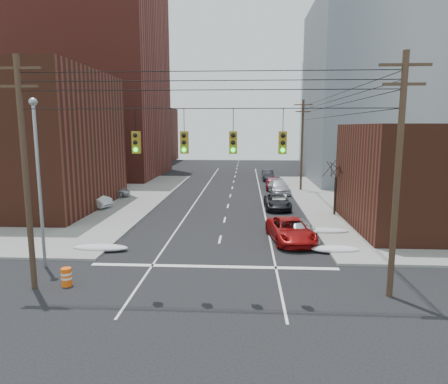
# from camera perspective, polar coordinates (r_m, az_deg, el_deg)

# --- Properties ---
(ground) EXTENTS (160.00, 160.00, 0.00)m
(ground) POSITION_cam_1_polar(r_m,az_deg,el_deg) (16.96, -3.40, -18.09)
(ground) COLOR black
(ground) RESTS_ON ground
(building_brick_tall) EXTENTS (24.00, 20.00, 30.00)m
(building_brick_tall) POSITION_cam_1_polar(r_m,az_deg,el_deg) (68.42, -19.63, 14.81)
(building_brick_tall) COLOR maroon
(building_brick_tall) RESTS_ON ground
(building_brick_far) EXTENTS (22.00, 18.00, 12.00)m
(building_brick_far) POSITION_cam_1_polar(r_m,az_deg,el_deg) (93.21, -14.27, 7.90)
(building_brick_far) COLOR #522518
(building_brick_far) RESTS_ON ground
(building_office) EXTENTS (22.00, 20.00, 25.00)m
(building_office) POSITION_cam_1_polar(r_m,az_deg,el_deg) (62.50, 22.67, 12.91)
(building_office) COLOR gray
(building_office) RESTS_ON ground
(building_glass) EXTENTS (20.00, 18.00, 22.00)m
(building_glass) POSITION_cam_1_polar(r_m,az_deg,el_deg) (87.87, 18.20, 10.92)
(building_glass) COLOR gray
(building_glass) RESTS_ON ground
(utility_pole_left) EXTENTS (2.20, 0.28, 11.00)m
(utility_pole_left) POSITION_cam_1_polar(r_m,az_deg,el_deg) (20.80, -26.52, 2.77)
(utility_pole_left) COLOR #473323
(utility_pole_left) RESTS_ON ground
(utility_pole_right) EXTENTS (2.20, 0.28, 11.00)m
(utility_pole_right) POSITION_cam_1_polar(r_m,az_deg,el_deg) (19.27, 23.57, 2.53)
(utility_pole_right) COLOR #473323
(utility_pole_right) RESTS_ON ground
(utility_pole_far) EXTENTS (2.20, 0.28, 11.00)m
(utility_pole_far) POSITION_cam_1_polar(r_m,az_deg,el_deg) (49.45, 11.09, 6.79)
(utility_pole_far) COLOR #473323
(utility_pole_far) RESTS_ON ground
(traffic_signals) EXTENTS (17.00, 0.42, 2.02)m
(traffic_signals) POSITION_cam_1_polar(r_m,az_deg,el_deg) (18.02, -2.22, 7.29)
(traffic_signals) COLOR black
(traffic_signals) RESTS_ON ground
(street_light) EXTENTS (0.44, 0.44, 9.32)m
(street_light) POSITION_cam_1_polar(r_m,az_deg,el_deg) (23.91, -25.03, 3.01)
(street_light) COLOR gray
(street_light) RESTS_ON ground
(bare_tree) EXTENTS (2.09, 2.20, 4.93)m
(bare_tree) POSITION_cam_1_polar(r_m,az_deg,el_deg) (36.23, 15.59, 0.25)
(bare_tree) COLOR black
(bare_tree) RESTS_ON ground
(snow_nw) EXTENTS (3.50, 1.08, 0.42)m
(snow_nw) POSITION_cam_1_polar(r_m,az_deg,el_deg) (26.76, -17.19, -7.60)
(snow_nw) COLOR silver
(snow_nw) RESTS_ON ground
(snow_ne) EXTENTS (3.00, 1.08, 0.42)m
(snow_ne) POSITION_cam_1_polar(r_m,az_deg,el_deg) (26.21, 15.56, -7.88)
(snow_ne) COLOR silver
(snow_ne) RESTS_ON ground
(snow_east_far) EXTENTS (4.00, 1.08, 0.42)m
(snow_east_far) POSITION_cam_1_polar(r_m,az_deg,el_deg) (30.45, 13.78, -5.41)
(snow_east_far) COLOR silver
(snow_east_far) RESTS_ON ground
(red_pickup) EXTENTS (3.35, 5.97, 1.57)m
(red_pickup) POSITION_cam_1_polar(r_m,az_deg,el_deg) (27.88, 9.49, -5.40)
(red_pickup) COLOR #9C0E0E
(red_pickup) RESTS_ON ground
(parked_car_a) EXTENTS (2.34, 4.62, 1.51)m
(parked_car_a) POSITION_cam_1_polar(r_m,az_deg,el_deg) (28.09, 10.83, -5.39)
(parked_car_a) COLOR #A8A9AD
(parked_car_a) RESTS_ON ground
(parked_car_b) EXTENTS (1.76, 4.09, 1.31)m
(parked_car_b) POSITION_cam_1_polar(r_m,az_deg,el_deg) (38.98, 7.88, -1.35)
(parked_car_b) COLOR silver
(parked_car_b) RESTS_ON ground
(parked_car_c) EXTENTS (2.44, 5.16, 1.42)m
(parked_car_c) POSITION_cam_1_polar(r_m,az_deg,el_deg) (38.55, 7.63, -1.38)
(parked_car_c) COLOR black
(parked_car_c) RESTS_ON ground
(parked_car_d) EXTENTS (2.71, 5.51, 1.54)m
(parked_car_d) POSITION_cam_1_polar(r_m,az_deg,el_deg) (47.50, 7.82, 0.70)
(parked_car_d) COLOR silver
(parked_car_d) RESTS_ON ground
(parked_car_e) EXTENTS (2.00, 4.69, 1.58)m
(parked_car_e) POSITION_cam_1_polar(r_m,az_deg,el_deg) (50.64, 7.04, 1.27)
(parked_car_e) COLOR maroon
(parked_car_e) RESTS_ON ground
(parked_car_f) EXTENTS (1.70, 4.61, 1.51)m
(parked_car_f) POSITION_cam_1_polar(r_m,az_deg,el_deg) (59.25, 6.26, 2.41)
(parked_car_f) COLOR black
(parked_car_f) RESTS_ON ground
(lot_car_a) EXTENTS (5.06, 3.18, 1.57)m
(lot_car_a) POSITION_cam_1_polar(r_m,az_deg,el_deg) (40.46, -18.88, -0.97)
(lot_car_a) COLOR silver
(lot_car_a) RESTS_ON sidewalk_nw
(lot_car_b) EXTENTS (5.00, 3.14, 1.29)m
(lot_car_b) POSITION_cam_1_polar(r_m,az_deg,el_deg) (45.66, -16.09, 0.10)
(lot_car_b) COLOR silver
(lot_car_b) RESTS_ON sidewalk_nw
(lot_car_c) EXTENTS (4.90, 2.97, 1.33)m
(lot_car_c) POSITION_cam_1_polar(r_m,az_deg,el_deg) (41.99, -28.05, -1.39)
(lot_car_c) COLOR black
(lot_car_c) RESTS_ON sidewalk_nw
(lot_car_d) EXTENTS (4.74, 3.33, 1.50)m
(lot_car_d) POSITION_cam_1_polar(r_m,az_deg,el_deg) (47.74, -23.82, 0.19)
(lot_car_d) COLOR #A4A4A9
(lot_car_d) RESTS_ON sidewalk_nw
(construction_barrel) EXTENTS (0.62, 0.62, 0.91)m
(construction_barrel) POSITION_cam_1_polar(r_m,az_deg,el_deg) (21.62, -21.59, -11.20)
(construction_barrel) COLOR #FB580D
(construction_barrel) RESTS_ON ground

